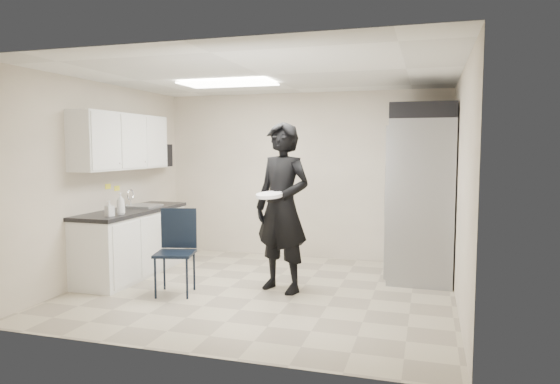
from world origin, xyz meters
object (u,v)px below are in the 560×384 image
(lower_counter, at_px, (133,244))
(folding_chair, at_px, (175,254))
(man_tuxedo, at_px, (282,208))
(commercial_fridge, at_px, (421,199))

(lower_counter, height_order, folding_chair, folding_chair)
(man_tuxedo, bearing_deg, lower_counter, -163.35)
(folding_chair, distance_m, man_tuxedo, 1.39)
(lower_counter, bearing_deg, man_tuxedo, -3.80)
(commercial_fridge, bearing_deg, lower_counter, -164.12)
(commercial_fridge, height_order, man_tuxedo, commercial_fridge)
(lower_counter, distance_m, folding_chair, 1.20)
(commercial_fridge, xyz_separation_m, man_tuxedo, (-1.60, -1.22, -0.03))
(lower_counter, xyz_separation_m, man_tuxedo, (2.18, -0.14, 0.59))
(lower_counter, height_order, man_tuxedo, man_tuxedo)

